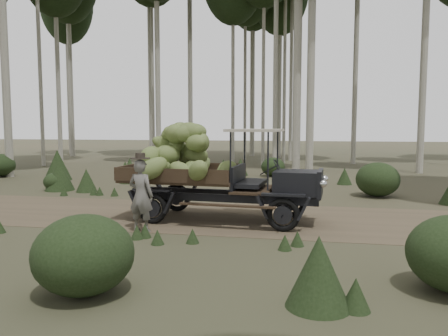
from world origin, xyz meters
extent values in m
plane|color=#473D2B|center=(0.00, 0.00, 0.00)|extent=(120.00, 120.00, 0.00)
cube|color=brown|center=(0.00, 0.00, 0.00)|extent=(70.00, 4.00, 0.01)
cube|color=black|center=(3.36, -0.52, 1.01)|extent=(1.07, 1.02, 0.55)
cube|color=black|center=(3.91, -0.56, 1.01)|extent=(0.17, 1.01, 0.62)
cube|color=black|center=(1.95, -0.43, 1.11)|extent=(0.17, 1.41, 0.55)
cube|color=#38281C|center=(0.54, -0.33, 1.01)|extent=(2.93, 2.00, 0.08)
cube|color=#38281C|center=(0.60, 0.57, 1.19)|extent=(2.82, 0.25, 0.32)
cube|color=#38281C|center=(0.48, -1.24, 1.19)|extent=(2.82, 0.25, 0.32)
cube|color=#38281C|center=(-0.86, -0.24, 1.19)|extent=(0.18, 1.81, 0.32)
cube|color=beige|center=(2.38, -0.46, 2.24)|extent=(1.27, 1.79, 0.06)
cube|color=black|center=(1.62, -0.02, 0.62)|extent=(4.63, 0.41, 0.18)
cube|color=black|center=(1.57, -0.79, 0.62)|extent=(4.63, 0.41, 0.18)
torus|color=black|center=(3.21, 0.30, 0.38)|extent=(0.77, 0.19, 0.77)
torus|color=black|center=(3.10, -1.31, 0.38)|extent=(0.77, 0.19, 0.77)
torus|color=black|center=(0.09, 0.50, 0.38)|extent=(0.77, 0.19, 0.77)
torus|color=black|center=(-0.01, -1.11, 0.38)|extent=(0.77, 0.19, 0.77)
sphere|color=beige|center=(4.02, -0.11, 1.06)|extent=(0.18, 0.18, 0.18)
sphere|color=beige|center=(3.96, -1.02, 1.06)|extent=(0.18, 0.18, 0.18)
ellipsoid|color=olive|center=(1.69, -0.35, 1.27)|extent=(0.63, 0.78, 0.45)
ellipsoid|color=olive|center=(0.46, 0.06, 1.66)|extent=(0.79, 0.57, 0.46)
ellipsoid|color=olive|center=(0.01, -0.05, 1.85)|extent=(0.92, 0.51, 0.63)
ellipsoid|color=olive|center=(0.34, -0.30, 2.15)|extent=(0.81, 0.69, 0.53)
ellipsoid|color=olive|center=(0.89, -0.74, 1.25)|extent=(0.75, 1.03, 0.68)
ellipsoid|color=olive|center=(0.22, -0.47, 1.63)|extent=(0.73, 0.80, 0.52)
ellipsoid|color=olive|center=(0.95, -0.64, 1.93)|extent=(0.80, 0.73, 0.47)
ellipsoid|color=olive|center=(0.76, -0.43, 2.16)|extent=(0.99, 0.84, 0.57)
ellipsoid|color=olive|center=(-0.02, -0.80, 1.33)|extent=(0.89, 0.74, 0.46)
ellipsoid|color=olive|center=(0.51, 0.10, 1.57)|extent=(0.78, 0.81, 0.51)
ellipsoid|color=olive|center=(0.04, -0.05, 1.91)|extent=(0.68, 0.85, 0.69)
ellipsoid|color=olive|center=(0.32, -0.29, 2.18)|extent=(0.88, 0.61, 0.55)
ellipsoid|color=olive|center=(1.64, -0.59, 1.22)|extent=(0.39, 0.90, 0.50)
ellipsoid|color=olive|center=(0.06, -0.35, 1.64)|extent=(0.83, 0.98, 0.63)
ellipsoid|color=olive|center=(0.96, -0.38, 1.94)|extent=(0.71, 0.88, 0.69)
ellipsoid|color=olive|center=(0.38, -0.41, 2.13)|extent=(0.61, 0.84, 0.71)
ellipsoid|color=olive|center=(0.65, -0.93, 1.27)|extent=(0.83, 0.59, 0.63)
ellipsoid|color=olive|center=(-0.21, -0.59, 1.57)|extent=(0.77, 0.90, 0.69)
ellipsoid|color=olive|center=(0.09, -0.04, 1.90)|extent=(0.89, 0.78, 0.65)
ellipsoid|color=olive|center=(0.69, -0.40, 2.19)|extent=(0.97, 0.81, 0.53)
ellipsoid|color=olive|center=(0.88, 0.17, 1.31)|extent=(0.53, 0.94, 0.63)
ellipsoid|color=olive|center=(0.79, 0.01, 1.60)|extent=(0.83, 0.86, 0.56)
ellipsoid|color=olive|center=(0.32, -0.19, 1.87)|extent=(0.39, 0.84, 0.62)
ellipsoid|color=olive|center=(0.49, -0.29, 2.19)|extent=(0.80, 0.87, 0.62)
ellipsoid|color=olive|center=(0.08, -1.26, 1.35)|extent=(0.97, 0.88, 0.76)
ellipsoid|color=olive|center=(1.18, -1.34, 1.33)|extent=(0.79, 0.92, 0.70)
imported|color=#635F5A|center=(0.02, -1.89, 0.81)|extent=(0.65, 0.48, 1.61)
cylinder|color=#2D2720|center=(0.02, -1.89, 1.63)|extent=(0.50, 0.50, 0.02)
cylinder|color=#2D2720|center=(0.02, -1.89, 1.69)|extent=(0.25, 0.25, 0.13)
cylinder|color=#B2AD9E|center=(1.36, 21.71, 7.44)|extent=(0.38, 0.38, 14.87)
cylinder|color=#B2AD9E|center=(-1.19, 16.68, 7.22)|extent=(0.22, 0.22, 14.44)
cylinder|color=#B2AD9E|center=(-11.86, 14.26, 7.54)|extent=(0.28, 0.28, 15.09)
cylinder|color=#B2AD9E|center=(9.04, 12.24, 7.61)|extent=(0.34, 0.34, 15.21)
cylinder|color=#B2AD9E|center=(3.65, 11.49, 7.28)|extent=(0.40, 0.40, 14.56)
cylinder|color=#B2AD9E|center=(-8.27, 21.01, 10.45)|extent=(0.40, 0.40, 20.91)
cylinder|color=#B2AD9E|center=(-15.93, 22.43, 7.54)|extent=(0.38, 0.38, 15.08)
ellipsoid|color=black|center=(-15.93, 22.43, 12.37)|extent=(4.22, 4.22, 6.76)
cylinder|color=#B2AD9E|center=(-7.50, 19.28, 8.98)|extent=(0.21, 0.21, 17.96)
cylinder|color=#B2AD9E|center=(2.04, 16.82, 8.45)|extent=(0.21, 0.21, 16.91)
cylinder|color=#B2AD9E|center=(-14.60, 20.38, 8.45)|extent=(0.38, 0.38, 16.91)
cylinder|color=#B2AD9E|center=(-5.27, 14.13, 8.03)|extent=(0.31, 0.31, 16.06)
cylinder|color=#B2AD9E|center=(-0.83, 23.39, 8.08)|extent=(0.36, 0.36, 16.16)
cylinder|color=#B2AD9E|center=(0.85, 15.68, 7.79)|extent=(0.21, 0.21, 15.58)
cylinder|color=#B2AD9E|center=(-0.86, 19.72, 7.70)|extent=(0.21, 0.21, 15.40)
cylinder|color=#B2AD9E|center=(-5.79, 23.20, 10.58)|extent=(0.36, 0.36, 21.16)
cone|color=#233319|center=(-7.08, 6.25, 0.66)|extent=(1.18, 1.18, 1.31)
cone|color=#233319|center=(-3.11, 6.44, 0.25)|extent=(0.45, 0.45, 0.50)
ellipsoid|color=#233319|center=(-10.35, 6.80, 0.54)|extent=(1.32, 1.32, 1.06)
cone|color=#233319|center=(4.26, -5.30, 0.21)|extent=(0.38, 0.38, 0.43)
cone|color=#233319|center=(-5.32, 9.33, 0.30)|extent=(0.54, 0.54, 0.60)
ellipsoid|color=#233319|center=(1.99, 9.40, 0.45)|extent=(1.10, 1.10, 0.88)
cone|color=#233319|center=(5.05, 7.13, 0.34)|extent=(0.61, 0.61, 0.67)
cone|color=#233319|center=(-4.13, 3.30, 0.41)|extent=(0.75, 0.75, 0.83)
ellipsoid|color=#233319|center=(-5.44, 3.40, 0.32)|extent=(0.79, 0.79, 0.63)
cone|color=#233319|center=(-5.28, 3.46, 0.59)|extent=(1.05, 1.05, 1.17)
cone|color=#233319|center=(-3.61, 5.94, 0.51)|extent=(0.92, 0.92, 1.03)
cone|color=#233319|center=(3.80, -5.28, 0.47)|extent=(0.85, 0.85, 0.94)
cone|color=#233319|center=(0.44, 9.55, 0.41)|extent=(0.73, 0.73, 0.81)
cone|color=#233319|center=(-2.66, 10.45, 0.45)|extent=(0.82, 0.82, 0.91)
cone|color=#233319|center=(-0.20, 8.61, 0.42)|extent=(0.75, 0.75, 0.83)
ellipsoid|color=#233319|center=(0.62, -5.48, 0.57)|extent=(1.39, 1.39, 1.11)
ellipsoid|color=#233319|center=(5.89, 4.18, 0.58)|extent=(1.42, 1.42, 1.14)
cone|color=#233319|center=(0.73, -2.83, 0.15)|extent=(0.27, 0.27, 0.30)
cone|color=#233319|center=(-1.22, -2.59, 0.15)|extent=(0.27, 0.27, 0.30)
cone|color=#233319|center=(-2.74, 2.61, 0.15)|extent=(0.27, 0.27, 0.30)
cone|color=#233319|center=(-4.46, 2.37, 0.15)|extent=(0.27, 0.27, 0.30)
cone|color=#233319|center=(0.17, -2.52, 0.15)|extent=(0.27, 0.27, 0.30)
cone|color=#233319|center=(1.39, -2.60, 0.15)|extent=(0.27, 0.27, 0.30)
cone|color=#233319|center=(0.29, -2.38, 0.15)|extent=(0.27, 0.27, 0.30)
cone|color=#233319|center=(3.23, -2.74, 0.15)|extent=(0.27, 0.27, 0.30)
cone|color=#233319|center=(-0.80, 2.16, 0.15)|extent=(0.27, 0.27, 0.30)
cone|color=#233319|center=(-3.30, 2.66, 0.15)|extent=(0.27, 0.27, 0.30)
cone|color=#233319|center=(3.45, -2.41, 0.15)|extent=(0.27, 0.27, 0.30)
cone|color=#233319|center=(-3.54, 2.68, 0.15)|extent=(0.27, 0.27, 0.30)
cone|color=#233319|center=(-0.50, 2.89, 0.15)|extent=(0.27, 0.27, 0.30)
cone|color=#233319|center=(3.77, 2.71, 0.15)|extent=(0.27, 0.27, 0.30)
camera|label=1|loc=(3.66, -10.87, 2.33)|focal=35.00mm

